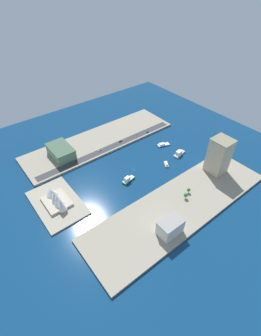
{
  "coord_description": "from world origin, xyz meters",
  "views": [
    {
      "loc": [
        -195.2,
        159.43,
        217.52
      ],
      "look_at": [
        -0.8,
        6.69,
        5.33
      ],
      "focal_mm": 26.2,
      "sensor_mm": 36.0,
      "label": 1
    }
  ],
  "objects": [
    {
      "name": "office_block_beige",
      "position": [
        -71.36,
        -80.59,
        27.15
      ],
      "size": [
        24.35,
        23.31,
        48.74
      ],
      "color": "#C6B793",
      "rests_on": "quay_west"
    },
    {
      "name": "ground_plane",
      "position": [
        0.0,
        0.0,
        0.0
      ],
      "size": [
        440.0,
        440.0,
        0.0
      ],
      "primitive_type": "plane",
      "color": "navy"
    },
    {
      "name": "ferry_green_doubledeck",
      "position": [
        -14.29,
        21.01,
        2.65
      ],
      "size": [
        9.32,
        20.55,
        7.62
      ],
      "color": "#2D8C4C",
      "rests_on": "ground_plane"
    },
    {
      "name": "ferry_white_commuter",
      "position": [
        -16.27,
        -70.96,
        2.68
      ],
      "size": [
        10.74,
        22.72,
        7.22
      ],
      "color": "silver",
      "rests_on": "ground_plane"
    },
    {
      "name": "terminal_long_green",
      "position": [
        83.39,
        65.38,
        10.33
      ],
      "size": [
        43.1,
        27.79,
        15.11
      ],
      "color": "slate",
      "rests_on": "quay_east"
    },
    {
      "name": "road_strip",
      "position": [
        57.75,
        0.0,
        2.82
      ],
      "size": [
        11.44,
        228.0,
        0.15
      ],
      "primitive_type": "cube",
      "color": "#38383D",
      "rests_on": "quay_east"
    },
    {
      "name": "quay_east",
      "position": [
        84.05,
        0.0,
        1.37
      ],
      "size": [
        70.0,
        240.0,
        2.75
      ],
      "primitive_type": "cube",
      "color": "#9E937F",
      "rests_on": "ground_plane"
    },
    {
      "name": "van_white",
      "position": [
        60.12,
        15.36,
        3.7
      ],
      "size": [
        1.94,
        4.83,
        1.64
      ],
      "color": "black",
      "rests_on": "road_strip"
    },
    {
      "name": "pickup_red",
      "position": [
        59.47,
        56.66,
        3.63
      ],
      "size": [
        2.09,
        5.21,
        1.49
      ],
      "color": "black",
      "rests_on": "road_strip"
    },
    {
      "name": "catamaran_blue",
      "position": [
        15.16,
        -69.09,
        1.43
      ],
      "size": [
        13.04,
        20.72,
        3.97
      ],
      "color": "blue",
      "rests_on": "ground_plane"
    },
    {
      "name": "park_tree_cluster",
      "position": [
        -79.3,
        -16.34,
        7.56
      ],
      "size": [
        8.45,
        14.05,
        7.46
      ],
      "color": "brown",
      "rests_on": "quay_west"
    },
    {
      "name": "hotel_broad_white",
      "position": [
        -103.12,
        36.1,
        11.7
      ],
      "size": [
        17.12,
        25.87,
        17.84
      ],
      "color": "silver",
      "rests_on": "quay_west"
    },
    {
      "name": "peninsula_point",
      "position": [
        6.88,
        109.45,
        1.0
      ],
      "size": [
        75.69,
        48.39,
        2.0
      ],
      "primitive_type": "cube",
      "color": "#A89E89",
      "rests_on": "ground_plane"
    },
    {
      "name": "suv_black",
      "position": [
        60.04,
        -21.61,
        3.64
      ],
      "size": [
        1.87,
        5.16,
        1.51
      ],
      "color": "black",
      "rests_on": "road_strip"
    },
    {
      "name": "water_taxi_orange",
      "position": [
        -21.31,
        -40.11,
        1.31
      ],
      "size": [
        13.45,
        10.8,
        3.89
      ],
      "color": "orange",
      "rests_on": "ground_plane"
    },
    {
      "name": "quay_west",
      "position": [
        -84.05,
        0.0,
        1.37
      ],
      "size": [
        70.0,
        240.0,
        2.75
      ],
      "primitive_type": "cube",
      "color": "#9E937F",
      "rests_on": "ground_plane"
    },
    {
      "name": "opera_landmark",
      "position": [
        6.59,
        109.45,
        9.08
      ],
      "size": [
        42.31,
        27.03,
        17.9
      ],
      "color": "#BCAD93",
      "rests_on": "peninsula_point"
    },
    {
      "name": "hatchback_blue",
      "position": [
        54.29,
        -71.74,
        3.67
      ],
      "size": [
        1.99,
        4.82,
        1.56
      ],
      "color": "black",
      "rests_on": "road_strip"
    },
    {
      "name": "traffic_light_waterfront",
      "position": [
        50.64,
        -45.93,
        7.09
      ],
      "size": [
        0.36,
        0.36,
        6.5
      ],
      "color": "black",
      "rests_on": "quay_east"
    }
  ]
}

